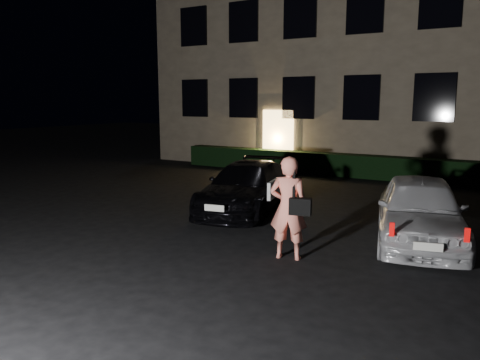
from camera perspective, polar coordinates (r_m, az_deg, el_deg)
The scene contains 6 objects.
ground at distance 9.17m, azimuth -5.54°, elevation -8.76°, with size 80.00×80.00×0.00m, color black.
building at distance 22.83m, azimuth 17.81°, elevation 17.04°, with size 20.00×8.11×12.00m.
hedge at distance 18.43m, azimuth 13.86°, elevation 1.69°, with size 15.00×0.70×0.85m, color black.
sedan at distance 12.39m, azimuth 0.83°, elevation -0.83°, with size 2.58×4.63×1.27m.
hatch at distance 10.21m, azimuth 21.09°, elevation -3.43°, with size 2.52×4.33×1.38m.
man at distance 8.59m, azimuth 5.97°, elevation -3.39°, with size 0.86×0.61×1.91m.
Camera 1 is at (5.12, -7.04, 2.89)m, focal length 35.00 mm.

